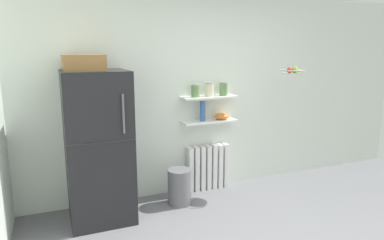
{
  "coord_description": "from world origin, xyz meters",
  "views": [
    {
      "loc": [
        -1.71,
        -2.11,
        1.86
      ],
      "look_at": [
        -0.18,
        1.6,
        1.05
      ],
      "focal_mm": 32.11,
      "sensor_mm": 36.0,
      "label": 1
    }
  ],
  "objects_px": {
    "storage_jar_1": "(210,89)",
    "shelf_bowl": "(222,116)",
    "refrigerator": "(98,143)",
    "trash_bin": "(180,187)",
    "hanging_fruit_basket": "(293,71)",
    "radiator": "(208,167)",
    "storage_jar_0": "(195,91)",
    "storage_jar_2": "(223,89)",
    "vase": "(203,111)"
  },
  "relations": [
    {
      "from": "storage_jar_1",
      "to": "shelf_bowl",
      "type": "distance_m",
      "value": 0.41
    },
    {
      "from": "refrigerator",
      "to": "trash_bin",
      "type": "bearing_deg",
      "value": -1.05
    },
    {
      "from": "shelf_bowl",
      "to": "hanging_fruit_basket",
      "type": "height_order",
      "value": "hanging_fruit_basket"
    },
    {
      "from": "radiator",
      "to": "storage_jar_0",
      "type": "height_order",
      "value": "storage_jar_0"
    },
    {
      "from": "refrigerator",
      "to": "hanging_fruit_basket",
      "type": "distance_m",
      "value": 2.59
    },
    {
      "from": "refrigerator",
      "to": "storage_jar_1",
      "type": "relative_size",
      "value": 10.21
    },
    {
      "from": "storage_jar_1",
      "to": "shelf_bowl",
      "type": "xyz_separation_m",
      "value": [
        0.18,
        -0.0,
        -0.36
      ]
    },
    {
      "from": "storage_jar_2",
      "to": "vase",
      "type": "distance_m",
      "value": 0.41
    },
    {
      "from": "vase",
      "to": "shelf_bowl",
      "type": "xyz_separation_m",
      "value": [
        0.28,
        0.0,
        -0.09
      ]
    },
    {
      "from": "storage_jar_0",
      "to": "vase",
      "type": "height_order",
      "value": "storage_jar_0"
    },
    {
      "from": "radiator",
      "to": "shelf_bowl",
      "type": "distance_m",
      "value": 0.72
    },
    {
      "from": "storage_jar_1",
      "to": "trash_bin",
      "type": "distance_m",
      "value": 1.29
    },
    {
      "from": "storage_jar_0",
      "to": "storage_jar_2",
      "type": "distance_m",
      "value": 0.4
    },
    {
      "from": "refrigerator",
      "to": "vase",
      "type": "height_order",
      "value": "refrigerator"
    },
    {
      "from": "refrigerator",
      "to": "radiator",
      "type": "relative_size",
      "value": 2.99
    },
    {
      "from": "storage_jar_1",
      "to": "radiator",
      "type": "bearing_deg",
      "value": 90.0
    },
    {
      "from": "refrigerator",
      "to": "hanging_fruit_basket",
      "type": "relative_size",
      "value": 5.72
    },
    {
      "from": "storage_jar_0",
      "to": "hanging_fruit_basket",
      "type": "height_order",
      "value": "hanging_fruit_basket"
    },
    {
      "from": "radiator",
      "to": "hanging_fruit_basket",
      "type": "height_order",
      "value": "hanging_fruit_basket"
    },
    {
      "from": "vase",
      "to": "refrigerator",
      "type": "bearing_deg",
      "value": -169.77
    },
    {
      "from": "radiator",
      "to": "shelf_bowl",
      "type": "height_order",
      "value": "shelf_bowl"
    },
    {
      "from": "refrigerator",
      "to": "shelf_bowl",
      "type": "bearing_deg",
      "value": 8.52
    },
    {
      "from": "storage_jar_2",
      "to": "storage_jar_1",
      "type": "bearing_deg",
      "value": 180.0
    },
    {
      "from": "shelf_bowl",
      "to": "trash_bin",
      "type": "xyz_separation_m",
      "value": [
        -0.71,
        -0.26,
        -0.79
      ]
    },
    {
      "from": "shelf_bowl",
      "to": "hanging_fruit_basket",
      "type": "distance_m",
      "value": 1.09
    },
    {
      "from": "radiator",
      "to": "storage_jar_1",
      "type": "xyz_separation_m",
      "value": [
        0.0,
        -0.03,
        1.06
      ]
    },
    {
      "from": "shelf_bowl",
      "to": "storage_jar_0",
      "type": "bearing_deg",
      "value": 180.0
    },
    {
      "from": "hanging_fruit_basket",
      "to": "storage_jar_0",
      "type": "bearing_deg",
      "value": 163.28
    },
    {
      "from": "storage_jar_1",
      "to": "trash_bin",
      "type": "relative_size",
      "value": 0.41
    },
    {
      "from": "radiator",
      "to": "refrigerator",
      "type": "bearing_deg",
      "value": -169.3
    },
    {
      "from": "hanging_fruit_basket",
      "to": "refrigerator",
      "type": "bearing_deg",
      "value": 177.28
    },
    {
      "from": "radiator",
      "to": "hanging_fruit_basket",
      "type": "relative_size",
      "value": 1.92
    },
    {
      "from": "storage_jar_0",
      "to": "trash_bin",
      "type": "distance_m",
      "value": 1.22
    },
    {
      "from": "storage_jar_1",
      "to": "shelf_bowl",
      "type": "bearing_deg",
      "value": -0.0
    },
    {
      "from": "storage_jar_2",
      "to": "trash_bin",
      "type": "distance_m",
      "value": 1.39
    },
    {
      "from": "hanging_fruit_basket",
      "to": "vase",
      "type": "bearing_deg",
      "value": 161.8
    },
    {
      "from": "trash_bin",
      "to": "storage_jar_0",
      "type": "bearing_deg",
      "value": 39.59
    },
    {
      "from": "storage_jar_1",
      "to": "storage_jar_2",
      "type": "xyz_separation_m",
      "value": [
        0.2,
        -0.0,
        0.0
      ]
    },
    {
      "from": "radiator",
      "to": "storage_jar_2",
      "type": "height_order",
      "value": "storage_jar_2"
    },
    {
      "from": "radiator",
      "to": "trash_bin",
      "type": "relative_size",
      "value": 1.39
    },
    {
      "from": "storage_jar_0",
      "to": "shelf_bowl",
      "type": "bearing_deg",
      "value": 0.0
    },
    {
      "from": "storage_jar_0",
      "to": "storage_jar_2",
      "type": "relative_size",
      "value": 0.92
    },
    {
      "from": "storage_jar_1",
      "to": "vase",
      "type": "distance_m",
      "value": 0.3
    },
    {
      "from": "shelf_bowl",
      "to": "storage_jar_2",
      "type": "bearing_deg",
      "value": 0.0
    },
    {
      "from": "storage_jar_2",
      "to": "refrigerator",
      "type": "bearing_deg",
      "value": -171.57
    },
    {
      "from": "trash_bin",
      "to": "hanging_fruit_basket",
      "type": "xyz_separation_m",
      "value": [
        1.54,
        -0.1,
        1.39
      ]
    },
    {
      "from": "refrigerator",
      "to": "storage_jar_1",
      "type": "height_order",
      "value": "refrigerator"
    },
    {
      "from": "vase",
      "to": "trash_bin",
      "type": "distance_m",
      "value": 1.0
    },
    {
      "from": "storage_jar_0",
      "to": "radiator",
      "type": "bearing_deg",
      "value": 8.45
    },
    {
      "from": "storage_jar_1",
      "to": "storage_jar_2",
      "type": "bearing_deg",
      "value": -0.0
    }
  ]
}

